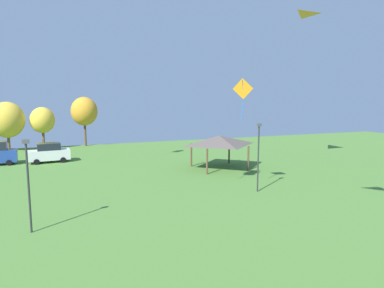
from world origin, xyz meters
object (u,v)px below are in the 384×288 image
object	(u,v)px
treeline_tree_4	(84,111)
light_post_0	(28,180)
parked_car_third_from_left	(49,153)
park_pavilion	(219,140)
light_post_1	(258,153)
kite_flying_3	(322,24)
treeline_tree_3	(42,120)
kite_flying_5	(243,91)
treeline_tree_2	(7,120)

from	to	relation	value
treeline_tree_4	light_post_0	bearing A→B (deg)	-99.15
parked_car_third_from_left	park_pavilion	world-z (taller)	park_pavilion
park_pavilion	light_post_1	bearing A→B (deg)	-96.79
kite_flying_3	treeline_tree_3	size ratio (longest dim) A/B	0.64
kite_flying_5	treeline_tree_4	xyz separation A→B (m)	(-9.44, 32.87, -2.68)
kite_flying_5	treeline_tree_3	bearing A→B (deg)	115.86
parked_car_third_from_left	light_post_1	distance (m)	25.70
treeline_tree_2	treeline_tree_4	world-z (taller)	treeline_tree_4
kite_flying_5	light_post_0	xyz separation A→B (m)	(-15.18, -2.77, -5.08)
kite_flying_3	treeline_tree_2	world-z (taller)	kite_flying_3
kite_flying_3	light_post_0	size ratio (longest dim) A/B	0.74
kite_flying_5	treeline_tree_3	size ratio (longest dim) A/B	0.53
treeline_tree_4	park_pavilion	bearing A→B (deg)	-62.98
park_pavilion	light_post_0	size ratio (longest dim) A/B	1.15
park_pavilion	treeline_tree_4	xyz separation A→B (m)	(-12.01, 23.56, 2.39)
kite_flying_5	light_post_0	world-z (taller)	kite_flying_5
light_post_0	light_post_1	world-z (taller)	light_post_1
kite_flying_5	park_pavilion	distance (m)	10.90
light_post_0	treeline_tree_4	world-z (taller)	treeline_tree_4
kite_flying_3	park_pavilion	xyz separation A→B (m)	(-10.67, 2.71, -12.30)
light_post_0	light_post_1	size ratio (longest dim) A/B	0.96
treeline_tree_2	park_pavilion	bearing A→B (deg)	-44.58
light_post_0	parked_car_third_from_left	bearing A→B (deg)	88.44
kite_flying_3	treeline_tree_3	world-z (taller)	kite_flying_3
kite_flying_5	parked_car_third_from_left	xyz separation A→B (m)	(-14.56, 19.84, -7.00)
park_pavilion	treeline_tree_3	bearing A→B (deg)	128.57
kite_flying_5	treeline_tree_2	distance (m)	37.67
light_post_1	treeline_tree_2	size ratio (longest dim) A/B	0.79
treeline_tree_3	parked_car_third_from_left	bearing A→B (deg)	-85.57
light_post_1	treeline_tree_3	distance (m)	36.35
light_post_1	kite_flying_3	bearing A→B (deg)	29.80
kite_flying_5	park_pavilion	xyz separation A→B (m)	(2.57, 9.31, -5.06)
kite_flying_3	treeline_tree_2	xyz separation A→B (m)	(-33.34, 25.05, -10.92)
light_post_0	kite_flying_5	bearing A→B (deg)	10.36
light_post_1	kite_flying_5	bearing A→B (deg)	173.78
kite_flying_3	light_post_0	distance (m)	32.36
kite_flying_5	light_post_0	distance (m)	16.24
parked_car_third_from_left	light_post_0	xyz separation A→B (m)	(-0.62, -22.61, 1.92)
parked_car_third_from_left	light_post_1	bearing A→B (deg)	-56.22
kite_flying_3	park_pavilion	distance (m)	16.50
park_pavilion	treeline_tree_2	bearing A→B (deg)	135.42
park_pavilion	treeline_tree_2	distance (m)	31.86
treeline_tree_3	kite_flying_5	bearing A→B (deg)	-64.14
parked_car_third_from_left	treeline_tree_3	bearing A→B (deg)	89.53
treeline_tree_4	kite_flying_5	bearing A→B (deg)	-73.98
park_pavilion	light_post_0	xyz separation A→B (m)	(-17.75, -12.08, -0.02)
kite_flying_5	light_post_1	distance (m)	5.17
light_post_0	treeline_tree_4	size ratio (longest dim) A/B	0.69
light_post_0	treeline_tree_2	size ratio (longest dim) A/B	0.76
treeline_tree_3	light_post_0	bearing A→B (deg)	-89.46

